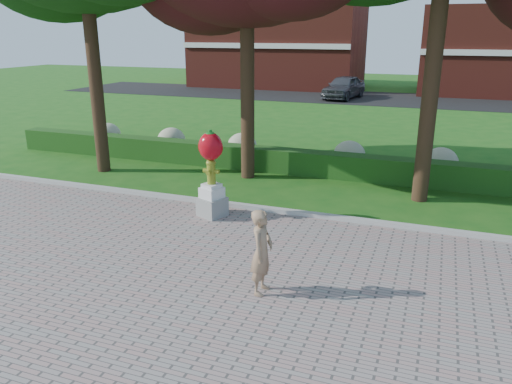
# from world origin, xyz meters

# --- Properties ---
(ground) EXTENTS (100.00, 100.00, 0.00)m
(ground) POSITION_xyz_m (0.00, 0.00, 0.00)
(ground) COLOR #1A5515
(ground) RESTS_ON ground
(walkway) EXTENTS (40.00, 14.00, 0.04)m
(walkway) POSITION_xyz_m (0.00, -4.00, 0.02)
(walkway) COLOR gray
(walkway) RESTS_ON ground
(curb) EXTENTS (40.00, 0.18, 0.15)m
(curb) POSITION_xyz_m (0.00, 3.00, 0.07)
(curb) COLOR #ADADA5
(curb) RESTS_ON ground
(lawn_hedge) EXTENTS (24.00, 0.70, 0.80)m
(lawn_hedge) POSITION_xyz_m (0.00, 7.00, 0.40)
(lawn_hedge) COLOR #1F4212
(lawn_hedge) RESTS_ON ground
(hydrangea_row) EXTENTS (20.10, 1.10, 0.99)m
(hydrangea_row) POSITION_xyz_m (0.57, 8.00, 0.55)
(hydrangea_row) COLOR #A7AA82
(hydrangea_row) RESTS_ON ground
(street) EXTENTS (50.00, 8.00, 0.02)m
(street) POSITION_xyz_m (0.00, 28.00, 0.01)
(street) COLOR black
(street) RESTS_ON ground
(building_left) EXTENTS (14.00, 8.00, 7.00)m
(building_left) POSITION_xyz_m (-10.00, 34.00, 3.50)
(building_left) COLOR maroon
(building_left) RESTS_ON ground
(building_right) EXTENTS (12.00, 8.00, 6.40)m
(building_right) POSITION_xyz_m (8.00, 34.00, 3.20)
(building_right) COLOR maroon
(building_right) RESTS_ON ground
(hydrant_sculpture) EXTENTS (0.80, 0.80, 2.27)m
(hydrant_sculpture) POSITION_xyz_m (-1.51, 2.17, 1.24)
(hydrant_sculpture) COLOR gray
(hydrant_sculpture) RESTS_ON walkway
(woman) EXTENTS (0.39, 0.59, 1.61)m
(woman) POSITION_xyz_m (1.05, -1.16, 0.85)
(woman) COLOR #9D7A59
(woman) RESTS_ON walkway
(parked_car) EXTENTS (2.71, 5.01, 1.62)m
(parked_car) POSITION_xyz_m (-2.84, 27.09, 0.83)
(parked_car) COLOR #404248
(parked_car) RESTS_ON street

